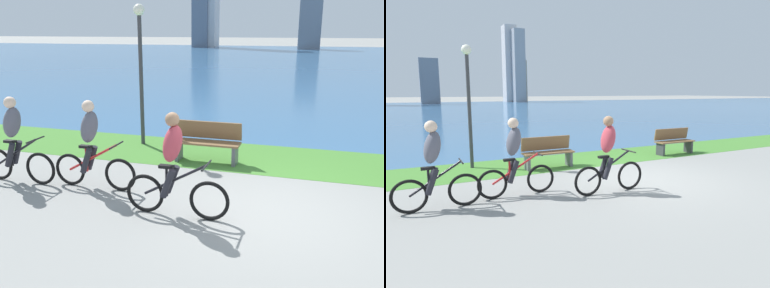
{
  "view_description": "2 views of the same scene",
  "coord_description": "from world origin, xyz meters",
  "views": [
    {
      "loc": [
        0.68,
        -6.34,
        2.88
      ],
      "look_at": [
        -1.38,
        0.38,
        0.94
      ],
      "focal_mm": 38.9,
      "sensor_mm": 36.0,
      "label": 1
    },
    {
      "loc": [
        -5.18,
        -6.51,
        2.18
      ],
      "look_at": [
        -1.59,
        0.48,
        0.95
      ],
      "focal_mm": 31.08,
      "sensor_mm": 36.0,
      "label": 2
    }
  ],
  "objects": [
    {
      "name": "bench_near_path",
      "position": [
        -1.62,
        2.34,
        0.45
      ],
      "size": [
        1.5,
        0.47,
        0.9
      ],
      "color": "brown",
      "rests_on": "ground"
    },
    {
      "name": "cyclist_trailing",
      "position": [
        -3.25,
        0.15,
        0.83
      ],
      "size": [
        1.67,
        0.52,
        1.66
      ],
      "color": "black",
      "rests_on": "ground"
    },
    {
      "name": "cyclist_lead",
      "position": [
        -1.39,
        -0.56,
        0.84
      ],
      "size": [
        1.72,
        0.52,
        1.68
      ],
      "color": "black",
      "rests_on": "ground"
    },
    {
      "name": "ground_plane",
      "position": [
        0.0,
        0.0,
        0.0
      ],
      "size": [
        300.0,
        300.0,
        0.0
      ],
      "primitive_type": "plane",
      "color": "gray"
    },
    {
      "name": "bay_water_surface",
      "position": [
        0.0,
        37.69,
        0.0
      ],
      "size": [
        300.0,
        67.23,
        0.0
      ],
      "primitive_type": "cube",
      "color": "#386693",
      "rests_on": "ground"
    },
    {
      "name": "cyclist_distant_rear",
      "position": [
        -4.81,
        0.0,
        0.84
      ],
      "size": [
        1.61,
        0.52,
        1.68
      ],
      "color": "black",
      "rests_on": "ground"
    },
    {
      "name": "lamppost_tall",
      "position": [
        -3.61,
        3.3,
        2.31
      ],
      "size": [
        0.28,
        0.28,
        3.48
      ],
      "color": "#38383D",
      "rests_on": "ground"
    },
    {
      "name": "grass_strip_bayside",
      "position": [
        0.0,
        2.91,
        0.0
      ],
      "size": [
        120.0,
        2.34,
        0.01
      ],
      "primitive_type": "cube",
      "color": "#478433",
      "rests_on": "ground"
    }
  ]
}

